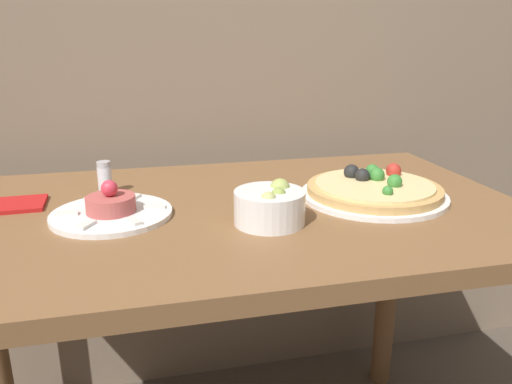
{
  "coord_description": "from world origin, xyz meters",
  "views": [
    {
      "loc": [
        -0.15,
        -0.57,
        1.05
      ],
      "look_at": [
        0.06,
        0.31,
        0.76
      ],
      "focal_mm": 35.0,
      "sensor_mm": 36.0,
      "label": 1
    }
  ],
  "objects": [
    {
      "name": "napkin",
      "position": [
        -0.42,
        0.45,
        0.73
      ],
      "size": [
        0.16,
        0.1,
        0.01
      ],
      "color": "red",
      "rests_on": "dining_table"
    },
    {
      "name": "tartare_plate",
      "position": [
        -0.21,
        0.35,
        0.74
      ],
      "size": [
        0.22,
        0.22,
        0.07
      ],
      "color": "white",
      "rests_on": "dining_table"
    },
    {
      "name": "salt_shaker",
      "position": [
        -0.23,
        0.49,
        0.76
      ],
      "size": [
        0.03,
        0.03,
        0.07
      ],
      "color": "silver",
      "rests_on": "dining_table"
    },
    {
      "name": "dining_table",
      "position": [
        0.0,
        0.35,
        0.62
      ],
      "size": [
        1.21,
        0.7,
        0.72
      ],
      "color": "brown",
      "rests_on": "ground_plane"
    },
    {
      "name": "small_bowl",
      "position": [
        0.07,
        0.25,
        0.76
      ],
      "size": [
        0.13,
        0.13,
        0.08
      ],
      "color": "white",
      "rests_on": "dining_table"
    },
    {
      "name": "pizza_plate",
      "position": [
        0.32,
        0.34,
        0.74
      ],
      "size": [
        0.3,
        0.3,
        0.06
      ],
      "color": "white",
      "rests_on": "dining_table"
    }
  ]
}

